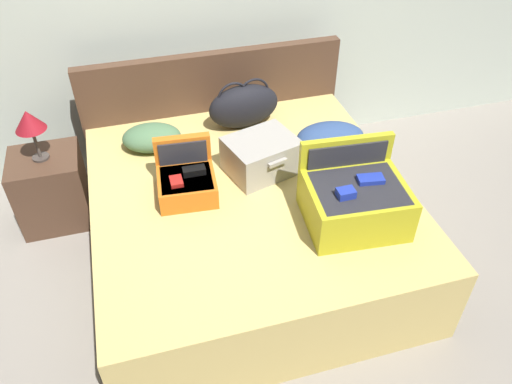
{
  "coord_description": "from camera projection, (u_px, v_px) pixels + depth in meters",
  "views": [
    {
      "loc": [
        -0.58,
        -1.79,
        2.41
      ],
      "look_at": [
        0.0,
        0.26,
        0.62
      ],
      "focal_mm": 35.5,
      "sensor_mm": 36.0,
      "label": 1
    }
  ],
  "objects": [
    {
      "name": "nightstand",
      "position": [
        52.0,
        189.0,
        3.37
      ],
      "size": [
        0.44,
        0.4,
        0.51
      ],
      "primitive_type": "cube",
      "color": "#4C3323",
      "rests_on": "ground"
    },
    {
      "name": "pillow_center_head",
      "position": [
        330.0,
        138.0,
        3.21
      ],
      "size": [
        0.47,
        0.33,
        0.18
      ],
      "primitive_type": "ellipsoid",
      "rotation": [
        0.0,
        0.0,
        -0.11
      ],
      "color": "navy",
      "rests_on": "bed"
    },
    {
      "name": "hard_case_medium",
      "position": [
        261.0,
        156.0,
        3.03
      ],
      "size": [
        0.47,
        0.41,
        0.22
      ],
      "rotation": [
        0.0,
        0.0,
        0.28
      ],
      "color": "gray",
      "rests_on": "bed"
    },
    {
      "name": "ground_plane",
      "position": [
        268.0,
        299.0,
        2.99
      ],
      "size": [
        12.0,
        12.0,
        0.0
      ],
      "primitive_type": "plane",
      "color": "gray"
    },
    {
      "name": "table_lamp",
      "position": [
        29.0,
        122.0,
        3.03
      ],
      "size": [
        0.19,
        0.19,
        0.34
      ],
      "color": "#3F3833",
      "rests_on": "nightstand"
    },
    {
      "name": "duffel_bag",
      "position": [
        244.0,
        106.0,
        3.39
      ],
      "size": [
        0.5,
        0.26,
        0.34
      ],
      "rotation": [
        0.0,
        0.0,
        0.1
      ],
      "color": "black",
      "rests_on": "bed"
    },
    {
      "name": "bed",
      "position": [
        250.0,
        222.0,
        3.12
      ],
      "size": [
        1.81,
        1.85,
        0.52
      ],
      "primitive_type": "cube",
      "color": "tan",
      "rests_on": "ground"
    },
    {
      "name": "headboard",
      "position": [
        214.0,
        114.0,
        3.69
      ],
      "size": [
        1.85,
        0.08,
        0.94
      ],
      "primitive_type": "cube",
      "color": "#4C3323",
      "rests_on": "ground"
    },
    {
      "name": "pillow_near_headboard",
      "position": [
        152.0,
        138.0,
        3.23
      ],
      "size": [
        0.41,
        0.31,
        0.16
      ],
      "primitive_type": "ellipsoid",
      "rotation": [
        0.0,
        0.0,
        -0.15
      ],
      "color": "#4C724C",
      "rests_on": "bed"
    },
    {
      "name": "hard_case_small",
      "position": [
        186.0,
        180.0,
        2.88
      ],
      "size": [
        0.35,
        0.37,
        0.29
      ],
      "rotation": [
        0.0,
        0.0,
        -0.08
      ],
      "color": "#D16619",
      "rests_on": "bed"
    },
    {
      "name": "hard_case_large",
      "position": [
        355.0,
        200.0,
        2.67
      ],
      "size": [
        0.55,
        0.48,
        0.41
      ],
      "rotation": [
        0.0,
        0.0,
        -0.08
      ],
      "color": "gold",
      "rests_on": "bed"
    }
  ]
}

